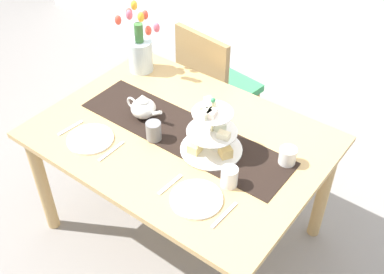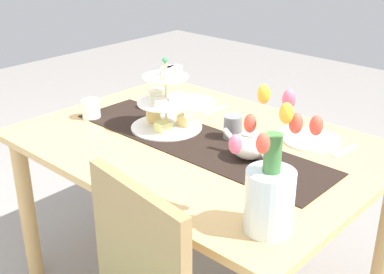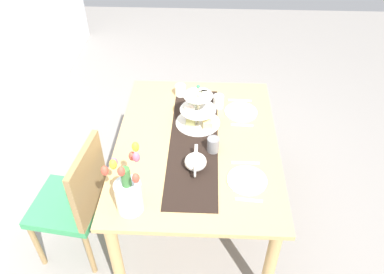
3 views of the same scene
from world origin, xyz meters
name	(u,v)px [view 2 (image 2 of 3)]	position (x,y,z in m)	size (l,w,h in m)	color
dining_table	(199,164)	(0.00, 0.00, 0.63)	(1.41, 1.03, 0.73)	tan
table_runner	(196,142)	(0.00, 0.02, 0.73)	(1.15, 0.31, 0.00)	black
tiered_cake_stand	(166,106)	(0.19, 0.00, 0.83)	(0.30, 0.30, 0.30)	beige
teapot	(250,144)	(-0.25, 0.00, 0.79)	(0.24, 0.13, 0.14)	white
tulip_vase	(270,189)	(-0.56, 0.33, 0.87)	(0.21, 0.20, 0.41)	silver
cream_jug	(91,109)	(0.52, 0.14, 0.78)	(0.08, 0.08, 0.09)	white
dinner_plate_left	(312,140)	(-0.33, -0.30, 0.74)	(0.23, 0.23, 0.01)	white
fork_left	(345,151)	(-0.48, -0.30, 0.74)	(0.02, 0.15, 0.01)	silver
knife_left	(281,131)	(-0.19, -0.30, 0.74)	(0.01, 0.17, 0.01)	silver
dinner_plate_right	(191,102)	(0.32, -0.30, 0.74)	(0.23, 0.23, 0.01)	white
fork_right	(214,110)	(0.18, -0.30, 0.74)	(0.02, 0.15, 0.01)	silver
knife_right	(170,96)	(0.47, -0.30, 0.74)	(0.01, 0.17, 0.01)	silver
mug_grey	(233,127)	(-0.09, -0.10, 0.78)	(0.08, 0.08, 0.10)	slate
mug_white_text	(158,99)	(0.38, -0.14, 0.78)	(0.08, 0.08, 0.10)	white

